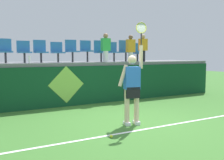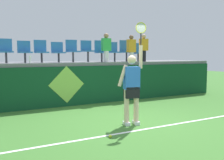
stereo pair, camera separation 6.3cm
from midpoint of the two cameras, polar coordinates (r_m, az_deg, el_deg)
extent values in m
plane|color=#3D752D|center=(6.91, 5.19, -9.25)|extent=(40.00, 40.00, 0.00)
cube|color=#0F4223|center=(9.36, -4.96, -1.08)|extent=(11.97, 0.20, 1.38)
cube|color=slate|center=(10.42, -7.65, 3.69)|extent=(11.97, 2.50, 0.12)
cube|color=white|center=(6.38, 8.62, -10.51)|extent=(10.77, 0.08, 0.01)
cube|color=white|center=(6.62, 3.49, -9.54)|extent=(0.17, 0.28, 0.08)
cube|color=white|center=(6.71, 5.60, -9.35)|extent=(0.17, 0.28, 0.08)
cylinder|color=beige|center=(6.52, 3.52, -6.03)|extent=(0.13, 0.13, 0.91)
cylinder|color=beige|center=(6.62, 5.63, -5.88)|extent=(0.13, 0.13, 0.91)
cube|color=black|center=(6.51, 4.61, -2.72)|extent=(0.40, 0.29, 0.28)
cube|color=blue|center=(6.46, 4.63, 0.46)|extent=(0.42, 0.29, 0.57)
sphere|color=beige|center=(6.44, 4.66, 4.47)|extent=(0.22, 0.22, 0.22)
cylinder|color=beige|center=(6.38, 2.63, 0.96)|extent=(0.27, 0.14, 0.55)
cylinder|color=beige|center=(6.53, 6.63, 5.08)|extent=(0.09, 0.09, 0.58)
cylinder|color=black|center=(6.54, 6.68, 8.94)|extent=(0.03, 0.03, 0.30)
torus|color=gold|center=(6.57, 6.70, 11.37)|extent=(0.28, 0.08, 0.28)
ellipsoid|color=silver|center=(6.57, 6.70, 11.37)|extent=(0.24, 0.06, 0.24)
sphere|color=#D1E533|center=(5.63, -0.04, -12.32)|extent=(0.07, 0.07, 0.07)
cylinder|color=white|center=(8.79, -17.49, 4.34)|extent=(0.07, 0.07, 0.24)
cylinder|color=#38383D|center=(9.29, -22.14, 4.55)|extent=(0.07, 0.07, 0.35)
cube|color=#2D70B2|center=(9.29, -22.19, 5.77)|extent=(0.44, 0.42, 0.05)
cube|color=#2D70B2|center=(9.48, -22.37, 7.18)|extent=(0.44, 0.04, 0.42)
cylinder|color=#38383D|center=(9.37, -18.45, 4.64)|extent=(0.07, 0.07, 0.33)
cube|color=#2D70B2|center=(9.38, -18.49, 5.81)|extent=(0.44, 0.42, 0.05)
cube|color=#2D70B2|center=(9.57, -18.73, 7.08)|extent=(0.44, 0.04, 0.38)
cylinder|color=#38383D|center=(9.49, -15.09, 4.75)|extent=(0.07, 0.07, 0.34)
cube|color=#2D70B2|center=(9.49, -15.12, 5.91)|extent=(0.44, 0.42, 0.05)
cube|color=#2D70B2|center=(9.68, -15.42, 7.28)|extent=(0.44, 0.04, 0.42)
cylinder|color=#38383D|center=(9.66, -11.51, 4.82)|extent=(0.07, 0.07, 0.33)
cube|color=#2D70B2|center=(9.66, -11.53, 5.95)|extent=(0.44, 0.42, 0.05)
cube|color=#2D70B2|center=(9.84, -11.88, 7.15)|extent=(0.44, 0.04, 0.37)
cylinder|color=#38383D|center=(9.84, -8.40, 5.01)|extent=(0.07, 0.07, 0.37)
cube|color=#2D70B2|center=(9.84, -8.42, 6.24)|extent=(0.44, 0.42, 0.05)
cube|color=#2D70B2|center=(10.02, -8.82, 7.57)|extent=(0.44, 0.04, 0.42)
cylinder|color=#38383D|center=(10.06, -5.14, 5.12)|extent=(0.07, 0.07, 0.40)
cube|color=#2D70B2|center=(10.06, -5.15, 6.39)|extent=(0.44, 0.42, 0.05)
cube|color=#2D70B2|center=(10.24, -5.59, 7.60)|extent=(0.44, 0.04, 0.39)
cylinder|color=#38383D|center=(10.31, -2.10, 5.00)|extent=(0.07, 0.07, 0.34)
cube|color=#2D70B2|center=(10.31, -2.11, 6.09)|extent=(0.44, 0.42, 0.05)
cube|color=#2D70B2|center=(10.49, -2.58, 7.47)|extent=(0.44, 0.04, 0.46)
cylinder|color=#38383D|center=(10.59, 0.77, 5.05)|extent=(0.07, 0.07, 0.36)
cube|color=#2D70B2|center=(10.59, 0.77, 6.15)|extent=(0.44, 0.42, 0.05)
cube|color=#2D70B2|center=(10.76, 0.27, 7.33)|extent=(0.44, 0.04, 0.40)
cylinder|color=#38383D|center=(10.88, 3.39, 5.08)|extent=(0.07, 0.07, 0.37)
cube|color=#2D70B2|center=(10.88, 3.39, 6.17)|extent=(0.44, 0.42, 0.05)
cube|color=#2D70B2|center=(11.05, 2.87, 7.53)|extent=(0.44, 0.04, 0.47)
cylinder|color=#38383D|center=(11.21, 5.95, 4.95)|extent=(0.07, 0.07, 0.32)
cube|color=#2D70B2|center=(11.21, 5.96, 5.90)|extent=(0.44, 0.42, 0.05)
cube|color=#2D70B2|center=(11.37, 5.42, 7.08)|extent=(0.44, 0.04, 0.42)
cylinder|color=white|center=(9.97, -1.10, 5.22)|extent=(0.20, 0.20, 0.42)
cube|color=green|center=(9.97, -1.10, 7.81)|extent=(0.34, 0.20, 0.48)
sphere|color=#A87A56|center=(9.99, -1.11, 9.74)|extent=(0.19, 0.19, 0.19)
cylinder|color=white|center=(10.58, 4.43, 5.10)|extent=(0.20, 0.20, 0.38)
cube|color=orange|center=(10.58, 4.45, 7.53)|extent=(0.34, 0.20, 0.52)
sphere|color=brown|center=(10.60, 4.46, 9.41)|extent=(0.18, 0.18, 0.18)
cylinder|color=black|center=(10.88, 7.15, 5.28)|extent=(0.20, 0.20, 0.45)
cube|color=orange|center=(10.89, 7.18, 7.76)|extent=(0.34, 0.20, 0.49)
sphere|color=#DBAD84|center=(10.91, 7.20, 9.53)|extent=(0.19, 0.19, 0.19)
cube|color=#0F4223|center=(9.06, -9.71, -5.75)|extent=(0.90, 0.01, 0.00)
plane|color=#8CC64C|center=(8.94, -9.77, -1.00)|extent=(1.27, 0.00, 1.27)
camera|label=1|loc=(0.03, -89.76, 0.02)|focal=41.39mm
camera|label=2|loc=(0.03, 90.24, -0.02)|focal=41.39mm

